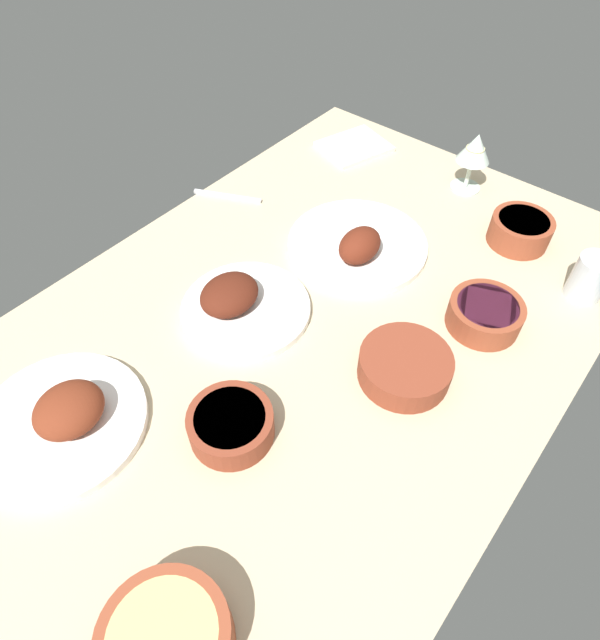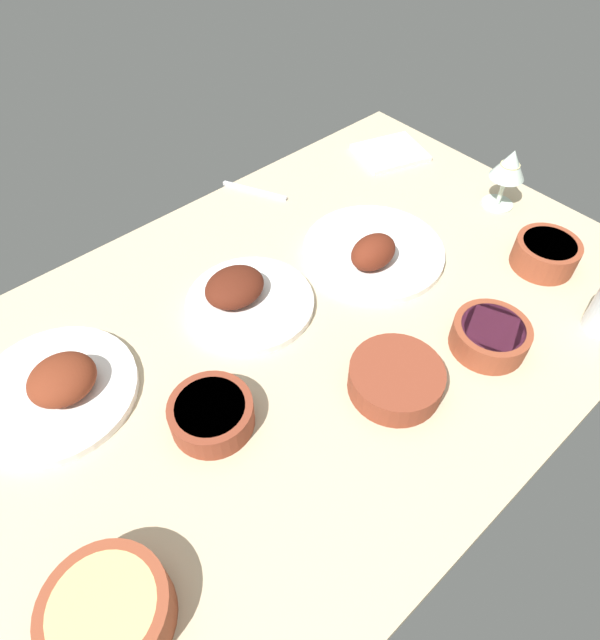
{
  "view_description": "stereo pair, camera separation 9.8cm",
  "coord_description": "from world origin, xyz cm",
  "px_view_note": "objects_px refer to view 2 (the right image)",
  "views": [
    {
      "loc": [
        49.63,
        41.09,
        80.13
      ],
      "look_at": [
        0.0,
        0.0,
        6.0
      ],
      "focal_mm": 30.22,
      "sensor_mm": 36.0,
      "label": 1
    },
    {
      "loc": [
        42.81,
        48.15,
        80.13
      ],
      "look_at": [
        0.0,
        0.0,
        6.0
      ],
      "focal_mm": 30.22,
      "sensor_mm": 36.0,
      "label": 2
    }
  ],
  "objects_px": {
    "plate_center_main": "(58,387)",
    "bowl_cream": "(396,378)",
    "plate_near_viewer": "(244,297)",
    "plate_far_side": "(373,252)",
    "fork_loose": "(255,191)",
    "wine_glass": "(509,167)",
    "bowl_soup": "(546,253)",
    "bowl_pasta": "(108,613)",
    "folded_napkin": "(390,153)",
    "bowl_potatoes": "(211,414)",
    "bowl_onions": "(490,335)"
  },
  "relations": [
    {
      "from": "plate_center_main",
      "to": "plate_far_side",
      "type": "bearing_deg",
      "value": 169.79
    },
    {
      "from": "plate_near_viewer",
      "to": "wine_glass",
      "type": "xyz_separation_m",
      "value": [
        -0.63,
        0.14,
        0.08
      ]
    },
    {
      "from": "bowl_potatoes",
      "to": "bowl_cream",
      "type": "distance_m",
      "value": 0.31
    },
    {
      "from": "bowl_potatoes",
      "to": "wine_glass",
      "type": "xyz_separation_m",
      "value": [
        -0.82,
        -0.03,
        0.07
      ]
    },
    {
      "from": "plate_center_main",
      "to": "fork_loose",
      "type": "bearing_deg",
      "value": -158.95
    },
    {
      "from": "plate_center_main",
      "to": "bowl_cream",
      "type": "relative_size",
      "value": 1.72
    },
    {
      "from": "plate_far_side",
      "to": "bowl_pasta",
      "type": "xyz_separation_m",
      "value": [
        0.73,
        0.25,
        0.02
      ]
    },
    {
      "from": "wine_glass",
      "to": "folded_napkin",
      "type": "bearing_deg",
      "value": -84.67
    },
    {
      "from": "plate_far_side",
      "to": "plate_center_main",
      "type": "distance_m",
      "value": 0.64
    },
    {
      "from": "plate_far_side",
      "to": "fork_loose",
      "type": "height_order",
      "value": "plate_far_side"
    },
    {
      "from": "plate_near_viewer",
      "to": "bowl_soup",
      "type": "distance_m",
      "value": 0.61
    },
    {
      "from": "plate_far_side",
      "to": "bowl_cream",
      "type": "height_order",
      "value": "plate_far_side"
    },
    {
      "from": "bowl_potatoes",
      "to": "folded_napkin",
      "type": "height_order",
      "value": "bowl_potatoes"
    },
    {
      "from": "plate_far_side",
      "to": "wine_glass",
      "type": "distance_m",
      "value": 0.36
    },
    {
      "from": "plate_far_side",
      "to": "fork_loose",
      "type": "bearing_deg",
      "value": -83.31
    },
    {
      "from": "plate_near_viewer",
      "to": "bowl_pasta",
      "type": "height_order",
      "value": "plate_near_viewer"
    },
    {
      "from": "bowl_onions",
      "to": "folded_napkin",
      "type": "height_order",
      "value": "bowl_onions"
    },
    {
      "from": "fork_loose",
      "to": "plate_center_main",
      "type": "bearing_deg",
      "value": 85.41
    },
    {
      "from": "bowl_onions",
      "to": "plate_far_side",
      "type": "bearing_deg",
      "value": -93.23
    },
    {
      "from": "bowl_pasta",
      "to": "bowl_cream",
      "type": "height_order",
      "value": "bowl_pasta"
    },
    {
      "from": "plate_near_viewer",
      "to": "fork_loose",
      "type": "distance_m",
      "value": 0.36
    },
    {
      "from": "plate_far_side",
      "to": "folded_napkin",
      "type": "xyz_separation_m",
      "value": [
        -0.32,
        -0.24,
        -0.01
      ]
    },
    {
      "from": "plate_far_side",
      "to": "bowl_potatoes",
      "type": "relative_size",
      "value": 2.19
    },
    {
      "from": "wine_glass",
      "to": "fork_loose",
      "type": "bearing_deg",
      "value": -46.58
    },
    {
      "from": "plate_near_viewer",
      "to": "bowl_soup",
      "type": "relative_size",
      "value": 1.92
    },
    {
      "from": "bowl_soup",
      "to": "fork_loose",
      "type": "relative_size",
      "value": 0.77
    },
    {
      "from": "plate_center_main",
      "to": "bowl_soup",
      "type": "height_order",
      "value": "plate_center_main"
    },
    {
      "from": "plate_near_viewer",
      "to": "bowl_cream",
      "type": "height_order",
      "value": "plate_near_viewer"
    },
    {
      "from": "plate_center_main",
      "to": "bowl_potatoes",
      "type": "xyz_separation_m",
      "value": [
        -0.16,
        0.21,
        0.01
      ]
    },
    {
      "from": "plate_near_viewer",
      "to": "bowl_onions",
      "type": "distance_m",
      "value": 0.45
    },
    {
      "from": "bowl_soup",
      "to": "fork_loose",
      "type": "xyz_separation_m",
      "value": [
        0.28,
        -0.59,
        -0.03
      ]
    },
    {
      "from": "bowl_cream",
      "to": "plate_center_main",
      "type": "bearing_deg",
      "value": -40.2
    },
    {
      "from": "plate_near_viewer",
      "to": "bowl_onions",
      "type": "xyz_separation_m",
      "value": [
        -0.26,
        0.37,
        0.01
      ]
    },
    {
      "from": "wine_glass",
      "to": "plate_center_main",
      "type": "bearing_deg",
      "value": -10.41
    },
    {
      "from": "bowl_soup",
      "to": "wine_glass",
      "type": "xyz_separation_m",
      "value": [
        -0.1,
        -0.18,
        0.07
      ]
    },
    {
      "from": "plate_center_main",
      "to": "bowl_cream",
      "type": "xyz_separation_m",
      "value": [
        -0.43,
        0.36,
        0.01
      ]
    },
    {
      "from": "bowl_soup",
      "to": "plate_near_viewer",
      "type": "bearing_deg",
      "value": -31.17
    },
    {
      "from": "plate_near_viewer",
      "to": "bowl_pasta",
      "type": "bearing_deg",
      "value": 35.13
    },
    {
      "from": "fork_loose",
      "to": "bowl_potatoes",
      "type": "bearing_deg",
      "value": 109.73
    },
    {
      "from": "bowl_potatoes",
      "to": "wine_glass",
      "type": "bearing_deg",
      "value": -177.76
    },
    {
      "from": "plate_near_viewer",
      "to": "wine_glass",
      "type": "bearing_deg",
      "value": 167.5
    },
    {
      "from": "plate_far_side",
      "to": "plate_center_main",
      "type": "bearing_deg",
      "value": -10.21
    },
    {
      "from": "plate_far_side",
      "to": "bowl_potatoes",
      "type": "bearing_deg",
      "value": 11.67
    },
    {
      "from": "plate_center_main",
      "to": "plate_near_viewer",
      "type": "bearing_deg",
      "value": 173.35
    },
    {
      "from": "plate_far_side",
      "to": "bowl_potatoes",
      "type": "xyz_separation_m",
      "value": [
        0.48,
        0.1,
        0.01
      ]
    },
    {
      "from": "bowl_soup",
      "to": "wine_glass",
      "type": "relative_size",
      "value": 0.91
    },
    {
      "from": "plate_near_viewer",
      "to": "bowl_soup",
      "type": "xyz_separation_m",
      "value": [
        -0.52,
        0.32,
        0.01
      ]
    },
    {
      "from": "plate_near_viewer",
      "to": "bowl_soup",
      "type": "height_order",
      "value": "plate_near_viewer"
    },
    {
      "from": "plate_far_side",
      "to": "bowl_onions",
      "type": "height_order",
      "value": "plate_far_side"
    },
    {
      "from": "plate_far_side",
      "to": "bowl_onions",
      "type": "bearing_deg",
      "value": 86.77
    }
  ]
}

